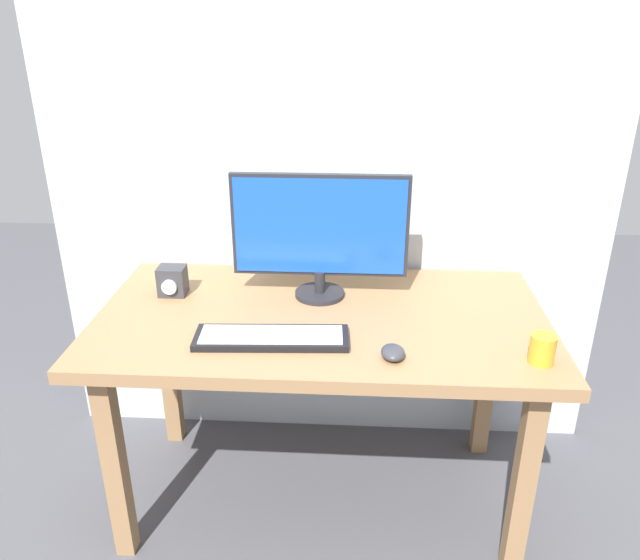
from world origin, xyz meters
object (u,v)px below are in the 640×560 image
at_px(keyboard_primary, 272,338).
at_px(mouse, 393,352).
at_px(audio_controller, 172,281).
at_px(desk, 321,338).
at_px(monitor, 320,232).
at_px(coffee_mug, 542,349).

height_order(keyboard_primary, mouse, mouse).
distance_m(mouse, audio_controller, 0.83).
bearing_deg(desk, monitor, 95.14).
height_order(keyboard_primary, audio_controller, audio_controller).
distance_m(keyboard_primary, mouse, 0.36).
bearing_deg(monitor, keyboard_primary, -110.46).
bearing_deg(coffee_mug, desk, 157.57).
relative_size(monitor, coffee_mug, 6.96).
height_order(keyboard_primary, coffee_mug, coffee_mug).
distance_m(desk, mouse, 0.36).
height_order(mouse, audio_controller, audio_controller).
height_order(monitor, mouse, monitor).
height_order(audio_controller, coffee_mug, audio_controller).
bearing_deg(monitor, desk, -84.86).
relative_size(monitor, mouse, 6.81).
bearing_deg(keyboard_primary, monitor, 69.54).
bearing_deg(coffee_mug, audio_controller, 161.77).
height_order(desk, audio_controller, audio_controller).
bearing_deg(desk, keyboard_primary, -126.42).
bearing_deg(mouse, desk, 125.18).
relative_size(desk, mouse, 16.84).
bearing_deg(mouse, monitor, 114.89).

